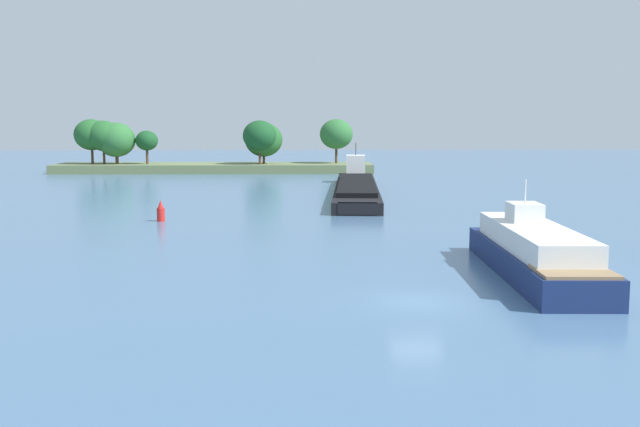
# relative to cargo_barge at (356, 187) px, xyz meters

# --- Properties ---
(ground_plane) EXTENTS (400.00, 400.00, 0.00)m
(ground_plane) POSITION_rel_cargo_barge_xyz_m (-0.73, -54.61, -0.91)
(ground_plane) COLOR #476B8E
(treeline_island) EXTENTS (55.52, 11.29, 9.37)m
(treeline_island) POSITION_rel_cargo_barge_xyz_m (-25.36, 40.05, 3.14)
(treeline_island) COLOR #66754C
(treeline_island) RESTS_ON ground
(cargo_barge) EXTENTS (7.53, 41.48, 5.81)m
(cargo_barge) POSITION_rel_cargo_barge_xyz_m (0.00, 0.00, 0.00)
(cargo_barge) COLOR black
(cargo_barge) RESTS_ON ground
(white_riverboat) EXTENTS (4.47, 17.39, 5.33)m
(white_riverboat) POSITION_rel_cargo_barge_xyz_m (6.89, -48.36, 0.43)
(white_riverboat) COLOR navy
(white_riverboat) RESTS_ON ground
(channel_buoy_red) EXTENTS (0.70, 0.70, 1.90)m
(channel_buoy_red) POSITION_rel_cargo_barge_xyz_m (-19.08, -24.73, -0.10)
(channel_buoy_red) COLOR red
(channel_buoy_red) RESTS_ON ground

